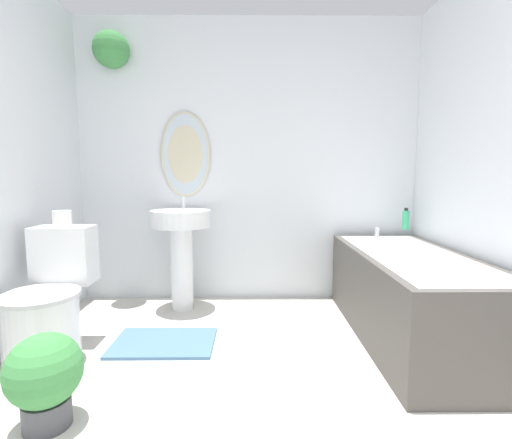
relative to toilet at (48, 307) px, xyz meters
The scene contains 8 objects.
wall_back 1.83m from the toilet, 45.74° to the left, with size 3.01×0.29×2.40m.
toilet is the anchor object (origin of this frame).
pedestal_sink 1.07m from the toilet, 52.65° to the left, with size 0.48×0.48×0.91m.
bathtub 2.27m from the toilet, ahead, with size 0.69×1.59×0.65m.
shampoo_bottle 2.64m from the toilet, 19.65° to the left, with size 0.06×0.06×0.18m.
potted_plant 0.70m from the toilet, 62.94° to the right, with size 0.31×0.31×0.41m.
bath_mat 0.72m from the toilet, 15.22° to the left, with size 0.65×0.43×0.02m.
toilet_paper_roll 0.54m from the toilet, 90.00° to the left, with size 0.11×0.11×0.10m.
Camera 1 is at (0.03, -0.53, 1.07)m, focal length 26.00 mm.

